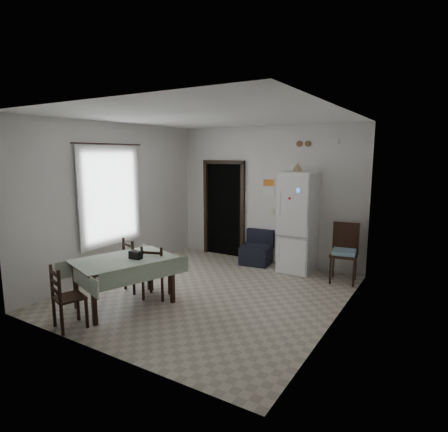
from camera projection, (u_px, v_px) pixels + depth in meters
ground at (209, 293)px, 6.32m from camera, size 4.50×4.50×0.00m
ceiling at (207, 117)px, 5.84m from camera, size 4.20×4.50×0.02m
wall_back at (267, 195)px, 7.98m from camera, size 4.20×0.02×2.90m
wall_front at (97, 233)px, 4.19m from camera, size 4.20×0.02×2.90m
wall_left at (117, 200)px, 7.16m from camera, size 0.02×4.50×2.90m
wall_right at (338, 220)px, 5.01m from camera, size 0.02×4.50×2.90m
doorway at (229, 208)px, 8.75m from camera, size 1.06×0.52×2.22m
window_recess at (107, 196)px, 7.00m from camera, size 0.10×1.20×1.60m
curtain at (111, 196)px, 6.94m from camera, size 0.02×1.45×1.85m
curtain_rod at (109, 144)px, 6.78m from camera, size 0.02×1.60×0.02m
calendar at (269, 187)px, 7.91m from camera, size 0.28×0.02×0.40m
calendar_image at (269, 183)px, 7.89m from camera, size 0.24×0.01×0.14m
light_switch at (272, 212)px, 7.95m from camera, size 0.08×0.02×0.12m
vent_left at (299, 144)px, 7.43m from camera, size 0.12×0.03×0.12m
vent_right at (308, 144)px, 7.34m from camera, size 0.12×0.03×0.12m
emergency_light at (332, 142)px, 7.07m from camera, size 0.25×0.07×0.09m
fridge at (298, 222)px, 7.36m from camera, size 0.64×0.64×1.98m
tan_cone at (297, 167)px, 7.22m from camera, size 0.22×0.22×0.17m
navy_seat at (256, 248)px, 7.93m from camera, size 0.66×0.64×0.72m
corner_chair at (344, 254)px, 6.78m from camera, size 0.53×0.53×1.08m
dining_table at (125, 282)px, 5.75m from camera, size 1.37×1.67×0.75m
black_bag at (136, 255)px, 5.67m from camera, size 0.20×0.13×0.12m
dining_chair_far_left at (138, 264)px, 6.41m from camera, size 0.50×0.50×0.92m
dining_chair_far_right at (156, 271)px, 6.07m from camera, size 0.49×0.49×0.88m
dining_chair_near_head at (69, 297)px, 5.01m from camera, size 0.47×0.47×0.88m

